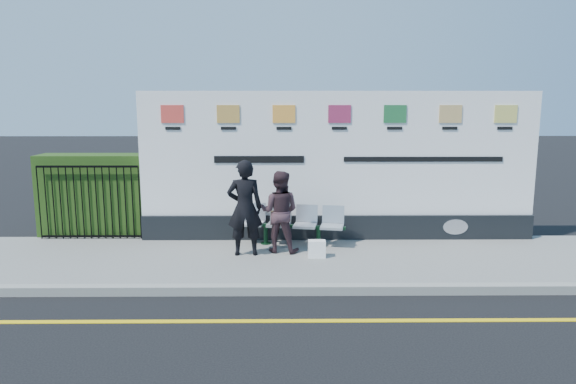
{
  "coord_description": "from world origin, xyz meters",
  "views": [
    {
      "loc": [
        -0.62,
        -6.46,
        2.87
      ],
      "look_at": [
        -0.53,
        2.93,
        1.25
      ],
      "focal_mm": 32.0,
      "sensor_mm": 36.0,
      "label": 1
    }
  ],
  "objects_px": {
    "bench": "(292,234)",
    "woman_left": "(245,208)",
    "billboard": "(338,176)",
    "woman_right": "(280,212)"
  },
  "relations": [
    {
      "from": "billboard",
      "to": "bench",
      "type": "height_order",
      "value": "billboard"
    },
    {
      "from": "billboard",
      "to": "woman_left",
      "type": "relative_size",
      "value": 4.54
    },
    {
      "from": "bench",
      "to": "woman_right",
      "type": "height_order",
      "value": "woman_right"
    },
    {
      "from": "billboard",
      "to": "woman_left",
      "type": "height_order",
      "value": "billboard"
    },
    {
      "from": "bench",
      "to": "woman_left",
      "type": "distance_m",
      "value": 1.27
    },
    {
      "from": "woman_left",
      "to": "billboard",
      "type": "bearing_deg",
      "value": -151.29
    },
    {
      "from": "woman_right",
      "to": "bench",
      "type": "bearing_deg",
      "value": -105.95
    },
    {
      "from": "bench",
      "to": "woman_left",
      "type": "xyz_separation_m",
      "value": [
        -0.87,
        -0.64,
        0.67
      ]
    },
    {
      "from": "billboard",
      "to": "woman_right",
      "type": "height_order",
      "value": "billboard"
    },
    {
      "from": "billboard",
      "to": "woman_left",
      "type": "distance_m",
      "value": 2.2
    }
  ]
}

